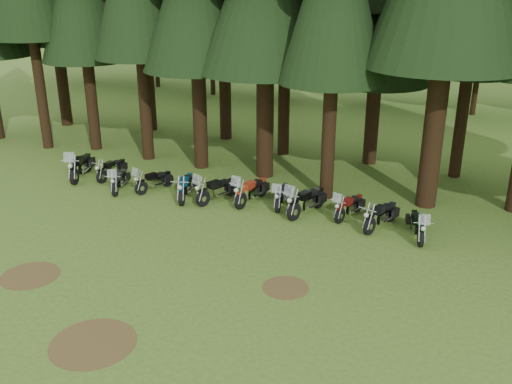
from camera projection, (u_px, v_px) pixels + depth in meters
ground at (148, 266)px, 18.20m from camera, size 120.00×120.00×0.00m
decid_0 at (88, 10)px, 45.90m from camera, size 8.00×7.78×10.00m
decid_1 at (156, 12)px, 44.07m from camera, size 7.91×7.69×9.88m
decid_2 at (214, 28)px, 41.47m from camera, size 6.72×6.53×8.40m
decid_3 at (289, 37)px, 39.80m from camera, size 6.12×5.95×7.65m
decid_4 at (382, 41)px, 38.52m from camera, size 5.93×5.76×7.41m
decid_5 at (492, 16)px, 34.82m from camera, size 8.45×8.21×10.56m
dirt_patch_0 at (30, 276)px, 17.61m from camera, size 1.80×1.80×0.01m
dirt_patch_1 at (286, 287)px, 16.95m from camera, size 1.40×1.40×0.01m
dirt_patch_2 at (93, 343)px, 14.41m from camera, size 2.20×2.20×0.01m
motorcycle_0 at (81, 167)px, 25.78m from camera, size 1.13×2.46×1.58m
motorcycle_1 at (112, 169)px, 25.77m from camera, size 0.32×2.01×0.82m
motorcycle_2 at (119, 181)px, 24.33m from camera, size 0.95×1.96×1.27m
motorcycle_3 at (154, 181)px, 24.32m from camera, size 0.92×1.95×1.26m
motorcycle_4 at (186, 187)px, 23.49m from camera, size 0.86×2.20×0.92m
motorcycle_5 at (217, 190)px, 23.17m from camera, size 1.04×2.19×1.41m
motorcycle_6 at (251, 191)px, 23.01m from camera, size 0.66×2.33×1.46m
motorcycle_7 at (282, 196)px, 22.70m from camera, size 0.57×2.03×1.27m
motorcycle_8 at (307, 202)px, 21.93m from camera, size 0.98×2.37×1.51m
motorcycle_9 at (349, 207)px, 21.65m from camera, size 0.76×2.01×1.27m
motorcycle_10 at (381, 216)px, 20.75m from camera, size 0.81×2.11×0.89m
motorcycle_11 at (417, 226)px, 19.99m from camera, size 0.89×2.04×1.30m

